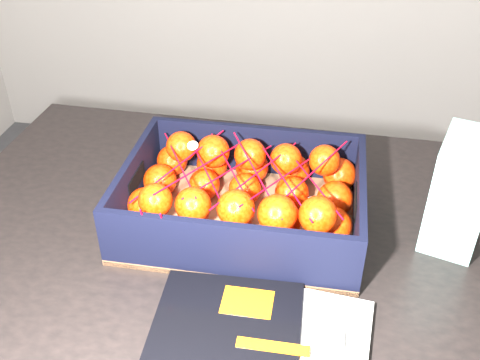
% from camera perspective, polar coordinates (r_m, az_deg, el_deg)
% --- Properties ---
extents(table, '(1.22, 0.83, 0.75)m').
position_cam_1_polar(table, '(1.04, 2.18, -10.06)').
color(table, black).
rests_on(table, ground).
extents(magazine_stack, '(0.32, 0.32, 0.02)m').
position_cam_1_polar(magazine_stack, '(0.79, 0.75, -17.75)').
color(magazine_stack, silver).
rests_on(magazine_stack, table).
extents(produce_crate, '(0.41, 0.31, 0.11)m').
position_cam_1_polar(produce_crate, '(0.99, 0.30, -2.67)').
color(produce_crate, '#8E6341').
rests_on(produce_crate, table).
extents(clementine_heap, '(0.40, 0.29, 0.11)m').
position_cam_1_polar(clementine_heap, '(0.97, 0.43, -1.51)').
color(clementine_heap, '#FF2D05').
rests_on(clementine_heap, produce_crate).
extents(mesh_net, '(0.34, 0.28, 0.09)m').
position_cam_1_polar(mesh_net, '(0.94, -0.29, 0.54)').
color(mesh_net, '#BB071E').
rests_on(mesh_net, clementine_heap).
extents(retail_carton, '(0.12, 0.15, 0.19)m').
position_cam_1_polar(retail_carton, '(0.98, 21.71, -1.10)').
color(retail_carton, silver).
rests_on(retail_carton, table).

